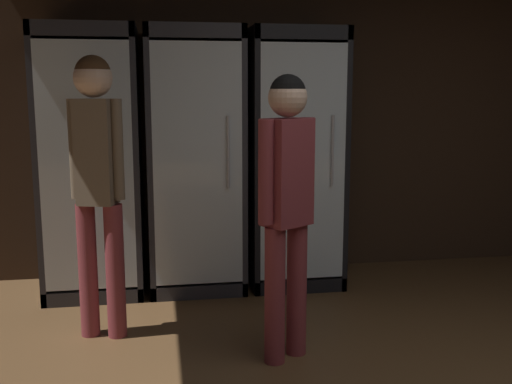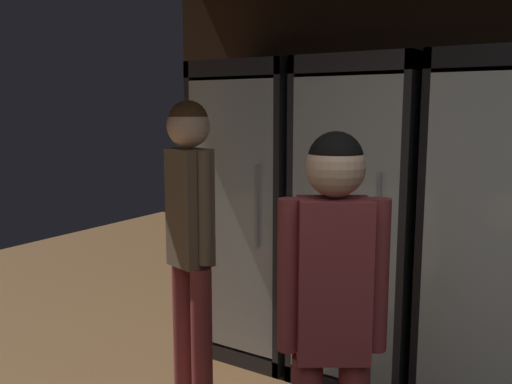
% 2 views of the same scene
% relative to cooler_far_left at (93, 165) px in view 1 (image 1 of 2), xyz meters
% --- Properties ---
extents(wall_back, '(6.00, 0.06, 2.80)m').
position_rel_cooler_far_left_xyz_m(wall_back, '(2.08, 0.34, 0.46)').
color(wall_back, '#382619').
rests_on(wall_back, ground).
extents(cooler_far_left, '(0.69, 0.69, 1.92)m').
position_rel_cooler_far_left_xyz_m(cooler_far_left, '(0.00, 0.00, 0.00)').
color(cooler_far_left, '#2B2B30').
rests_on(cooler_far_left, ground).
extents(cooler_left, '(0.69, 0.69, 1.92)m').
position_rel_cooler_far_left_xyz_m(cooler_left, '(0.74, 0.00, 0.00)').
color(cooler_left, '#2B2B30').
rests_on(cooler_left, ground).
extents(cooler_center, '(0.69, 0.69, 1.92)m').
position_rel_cooler_far_left_xyz_m(cooler_center, '(1.49, -0.00, 0.00)').
color(cooler_center, black).
rests_on(cooler_center, ground).
extents(shopper_near, '(0.31, 0.22, 1.67)m').
position_rel_cooler_far_left_xyz_m(shopper_near, '(0.12, -0.91, 0.09)').
color(shopper_near, brown).
rests_on(shopper_near, ground).
extents(shopper_far, '(0.34, 0.28, 1.56)m').
position_rel_cooler_far_left_xyz_m(shopper_far, '(1.15, -1.39, 0.01)').
color(shopper_far, brown).
rests_on(shopper_far, ground).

